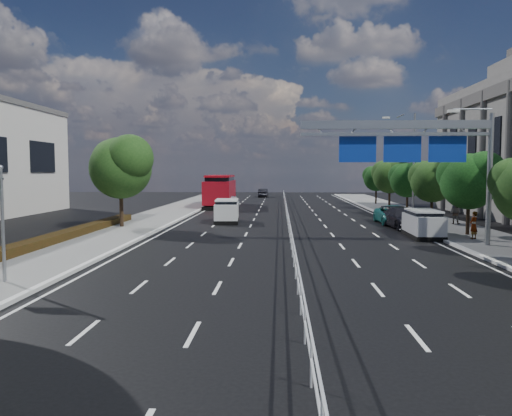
{
  "coord_description": "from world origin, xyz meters",
  "views": [
    {
      "loc": [
        -0.61,
        -17.25,
        4.12
      ],
      "look_at": [
        -1.72,
        5.91,
        2.4
      ],
      "focal_mm": 35.0,
      "sensor_mm": 36.0,
      "label": 1
    }
  ],
  "objects_px": {
    "overhead_gantry": "(417,143)",
    "pedestrian_b": "(455,213)",
    "parked_car_dark": "(403,218)",
    "red_bus": "(220,190)",
    "parked_car_teal": "(394,215)",
    "pedestrian_a": "(474,225)",
    "silver_minivan": "(423,224)",
    "white_minivan": "(227,211)",
    "near_car_silver": "(232,201)",
    "near_car_dark": "(263,193)"
  },
  "relations": [
    {
      "from": "parked_car_teal",
      "to": "silver_minivan",
      "type": "bearing_deg",
      "value": -90.08
    },
    {
      "from": "parked_car_teal",
      "to": "pedestrian_a",
      "type": "height_order",
      "value": "pedestrian_a"
    },
    {
      "from": "near_car_dark",
      "to": "parked_car_teal",
      "type": "bearing_deg",
      "value": 107.77
    },
    {
      "from": "red_bus",
      "to": "near_car_dark",
      "type": "bearing_deg",
      "value": 77.18
    },
    {
      "from": "overhead_gantry",
      "to": "parked_car_teal",
      "type": "xyz_separation_m",
      "value": [
        1.56,
        11.95,
        -4.89
      ]
    },
    {
      "from": "red_bus",
      "to": "pedestrian_b",
      "type": "height_order",
      "value": "red_bus"
    },
    {
      "from": "near_car_dark",
      "to": "parked_car_teal",
      "type": "height_order",
      "value": "parked_car_teal"
    },
    {
      "from": "near_car_silver",
      "to": "pedestrian_b",
      "type": "bearing_deg",
      "value": 134.35
    },
    {
      "from": "pedestrian_a",
      "to": "pedestrian_b",
      "type": "bearing_deg",
      "value": -141.05
    },
    {
      "from": "red_bus",
      "to": "near_car_silver",
      "type": "xyz_separation_m",
      "value": [
        1.47,
        -1.69,
        -1.19
      ]
    },
    {
      "from": "silver_minivan",
      "to": "pedestrian_b",
      "type": "xyz_separation_m",
      "value": [
        4.29,
        6.79,
        0.11
      ]
    },
    {
      "from": "overhead_gantry",
      "to": "pedestrian_a",
      "type": "bearing_deg",
      "value": 29.92
    },
    {
      "from": "overhead_gantry",
      "to": "silver_minivan",
      "type": "bearing_deg",
      "value": 68.44
    },
    {
      "from": "overhead_gantry",
      "to": "near_car_silver",
      "type": "xyz_separation_m",
      "value": [
        -12.77,
        28.57,
        -4.88
      ]
    },
    {
      "from": "white_minivan",
      "to": "near_car_silver",
      "type": "relative_size",
      "value": 1.04
    },
    {
      "from": "near_car_silver",
      "to": "parked_car_dark",
      "type": "bearing_deg",
      "value": 124.25
    },
    {
      "from": "parked_car_dark",
      "to": "pedestrian_a",
      "type": "xyz_separation_m",
      "value": [
        2.46,
        -6.64,
        0.21
      ]
    },
    {
      "from": "near_car_dark",
      "to": "white_minivan",
      "type": "bearing_deg",
      "value": 89.4
    },
    {
      "from": "white_minivan",
      "to": "pedestrian_a",
      "type": "relative_size",
      "value": 2.71
    },
    {
      "from": "near_car_dark",
      "to": "parked_car_teal",
      "type": "xyz_separation_m",
      "value": [
        11.55,
        -40.15,
        0.05
      ]
    },
    {
      "from": "red_bus",
      "to": "pedestrian_b",
      "type": "relative_size",
      "value": 7.53
    },
    {
      "from": "overhead_gantry",
      "to": "parked_car_teal",
      "type": "relative_size",
      "value": 1.99
    },
    {
      "from": "overhead_gantry",
      "to": "pedestrian_b",
      "type": "xyz_separation_m",
      "value": [
        5.85,
        10.74,
        -4.65
      ]
    },
    {
      "from": "silver_minivan",
      "to": "pedestrian_a",
      "type": "height_order",
      "value": "pedestrian_a"
    },
    {
      "from": "near_car_dark",
      "to": "pedestrian_a",
      "type": "height_order",
      "value": "pedestrian_a"
    },
    {
      "from": "silver_minivan",
      "to": "parked_car_dark",
      "type": "distance_m",
      "value": 5.0
    },
    {
      "from": "overhead_gantry",
      "to": "near_car_silver",
      "type": "relative_size",
      "value": 2.42
    },
    {
      "from": "overhead_gantry",
      "to": "white_minivan",
      "type": "relative_size",
      "value": 2.32
    },
    {
      "from": "parked_car_teal",
      "to": "pedestrian_a",
      "type": "distance_m",
      "value": 9.95
    },
    {
      "from": "overhead_gantry",
      "to": "pedestrian_b",
      "type": "bearing_deg",
      "value": 61.39
    },
    {
      "from": "silver_minivan",
      "to": "overhead_gantry",
      "type": "bearing_deg",
      "value": -110.31
    },
    {
      "from": "pedestrian_b",
      "to": "parked_car_teal",
      "type": "bearing_deg",
      "value": 18.02
    },
    {
      "from": "pedestrian_a",
      "to": "silver_minivan",
      "type": "bearing_deg",
      "value": -72.41
    },
    {
      "from": "red_bus",
      "to": "pedestrian_a",
      "type": "xyz_separation_m",
      "value": [
        18.26,
        -27.95,
        -0.95
      ]
    },
    {
      "from": "near_car_dark",
      "to": "parked_car_dark",
      "type": "bearing_deg",
      "value": 106.7
    },
    {
      "from": "red_bus",
      "to": "silver_minivan",
      "type": "relative_size",
      "value": 2.93
    },
    {
      "from": "pedestrian_a",
      "to": "pedestrian_b",
      "type": "xyz_separation_m",
      "value": [
        1.84,
        8.42,
        0.0
      ]
    },
    {
      "from": "parked_car_dark",
      "to": "pedestrian_a",
      "type": "relative_size",
      "value": 3.15
    },
    {
      "from": "near_car_dark",
      "to": "pedestrian_b",
      "type": "relative_size",
      "value": 2.46
    },
    {
      "from": "white_minivan",
      "to": "red_bus",
      "type": "relative_size",
      "value": 0.36
    },
    {
      "from": "pedestrian_b",
      "to": "near_car_dark",
      "type": "bearing_deg",
      "value": -35.26
    },
    {
      "from": "silver_minivan",
      "to": "parked_car_teal",
      "type": "distance_m",
      "value": 8.0
    },
    {
      "from": "parked_car_dark",
      "to": "pedestrian_b",
      "type": "xyz_separation_m",
      "value": [
        4.29,
        1.79,
        0.21
      ]
    },
    {
      "from": "white_minivan",
      "to": "pedestrian_b",
      "type": "bearing_deg",
      "value": -9.29
    },
    {
      "from": "near_car_dark",
      "to": "parked_car_dark",
      "type": "relative_size",
      "value": 0.79
    },
    {
      "from": "parked_car_teal",
      "to": "pedestrian_b",
      "type": "height_order",
      "value": "pedestrian_b"
    },
    {
      "from": "parked_car_teal",
      "to": "red_bus",
      "type": "bearing_deg",
      "value": 130.71
    },
    {
      "from": "near_car_silver",
      "to": "silver_minivan",
      "type": "xyz_separation_m",
      "value": [
        14.33,
        -24.62,
        0.13
      ]
    },
    {
      "from": "white_minivan",
      "to": "parked_car_dark",
      "type": "bearing_deg",
      "value": -18.58
    },
    {
      "from": "white_minivan",
      "to": "silver_minivan",
      "type": "relative_size",
      "value": 1.05
    }
  ]
}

